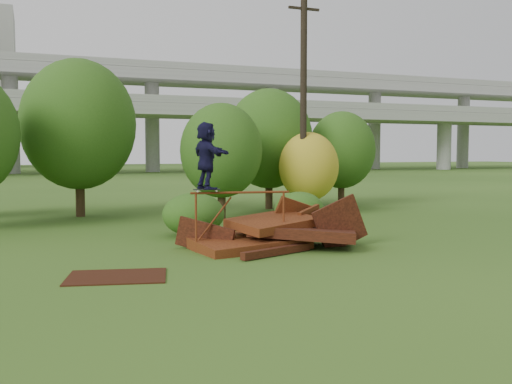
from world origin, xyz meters
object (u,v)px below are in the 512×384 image
object	(u,v)px
scrap_pile	(276,234)
flat_plate	(117,277)
utility_pole	(303,103)
skater	(206,156)

from	to	relation	value
scrap_pile	flat_plate	size ratio (longest dim) A/B	2.57
scrap_pile	flat_plate	xyz separation A→B (m)	(-4.79, -2.27, -0.38)
flat_plate	utility_pole	xyz separation A→B (m)	(9.06, 9.24, 4.79)
flat_plate	scrap_pile	bearing A→B (deg)	25.36
utility_pole	scrap_pile	bearing A→B (deg)	-121.51
skater	scrap_pile	bearing A→B (deg)	-101.70
skater	flat_plate	bearing A→B (deg)	120.54
scrap_pile	utility_pole	world-z (taller)	utility_pole
scrap_pile	utility_pole	bearing A→B (deg)	58.49
scrap_pile	utility_pole	distance (m)	9.28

